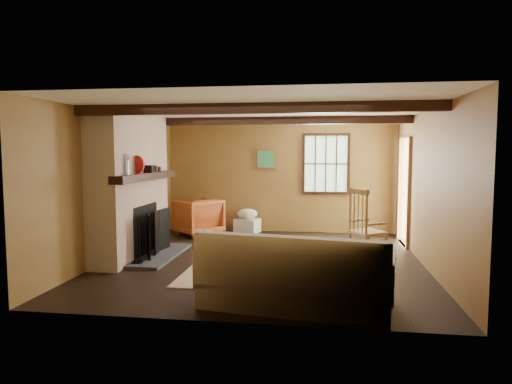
% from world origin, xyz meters
% --- Properties ---
extents(ground, '(5.50, 5.50, 0.00)m').
position_xyz_m(ground, '(0.00, 0.00, 0.00)').
color(ground, black).
rests_on(ground, ground).
extents(room_envelope, '(5.02, 5.52, 2.44)m').
position_xyz_m(room_envelope, '(0.22, 0.26, 1.63)').
color(room_envelope, olive).
rests_on(room_envelope, ground).
extents(fireplace, '(1.02, 2.30, 2.40)m').
position_xyz_m(fireplace, '(-2.23, -0.00, 1.10)').
color(fireplace, '#9F463D').
rests_on(fireplace, ground).
extents(rug, '(2.50, 3.00, 0.01)m').
position_xyz_m(rug, '(0.20, -0.20, 0.00)').
color(rug, tan).
rests_on(rug, ground).
extents(rocking_chair, '(0.95, 0.85, 1.18)m').
position_xyz_m(rocking_chair, '(1.63, 0.24, 0.50)').
color(rocking_chair, tan).
rests_on(rocking_chair, ground).
extents(sofa, '(2.27, 1.28, 0.87)m').
position_xyz_m(sofa, '(0.64, -2.18, 0.31)').
color(sofa, beige).
rests_on(sofa, ground).
extents(firewood_pile, '(0.67, 0.12, 0.24)m').
position_xyz_m(firewood_pile, '(-1.83, 2.48, 0.12)').
color(firewood_pile, brown).
rests_on(firewood_pile, ground).
extents(laundry_basket, '(0.59, 0.51, 0.30)m').
position_xyz_m(laundry_basket, '(-0.69, 2.53, 0.15)').
color(laundry_basket, white).
rests_on(laundry_basket, ground).
extents(basket_pillow, '(0.47, 0.39, 0.22)m').
position_xyz_m(basket_pillow, '(-0.69, 2.53, 0.41)').
color(basket_pillow, beige).
rests_on(basket_pillow, laundry_basket).
extents(armchair, '(1.19, 1.19, 0.78)m').
position_xyz_m(armchair, '(-1.67, 2.05, 0.39)').
color(armchair, '#BF6026').
rests_on(armchair, ground).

